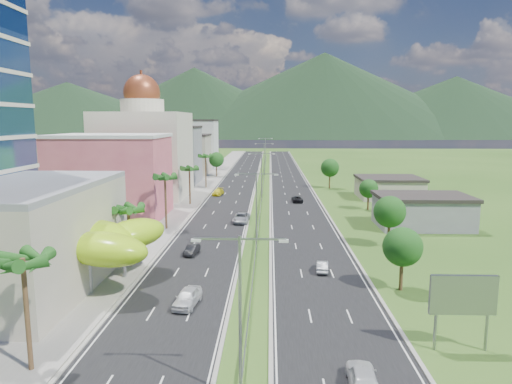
{
  "coord_description": "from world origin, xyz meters",
  "views": [
    {
      "loc": [
        1.84,
        -52.36,
        18.03
      ],
      "look_at": [
        -0.3,
        18.2,
        7.0
      ],
      "focal_mm": 32.0,
      "sensor_mm": 36.0,
      "label": 1
    }
  ],
  "objects": [
    {
      "name": "sidewalk_left",
      "position": [
        -17.0,
        90.0,
        0.06
      ],
      "size": [
        7.0,
        260.0,
        0.12
      ],
      "primitive_type": "cube",
      "color": "gray",
      "rests_on": "ground"
    },
    {
      "name": "car_silver_right",
      "position": [
        8.25,
        0.87,
        0.68
      ],
      "size": [
        1.77,
        4.02,
        1.28
      ],
      "primitive_type": "imported",
      "rotation": [
        0.0,
        0.0,
        3.03
      ],
      "color": "#A3A4AA",
      "rests_on": "road_right"
    },
    {
      "name": "road_left",
      "position": [
        -7.5,
        90.0,
        0.02
      ],
      "size": [
        11.0,
        260.0,
        0.04
      ],
      "primitive_type": "cube",
      "color": "black",
      "rests_on": "ground"
    },
    {
      "name": "ground",
      "position": [
        0.0,
        0.0,
        0.0
      ],
      "size": [
        500.0,
        500.0,
        0.0
      ],
      "primitive_type": "plane",
      "color": "#2D5119",
      "rests_on": "ground"
    },
    {
      "name": "shed_far",
      "position": [
        30.0,
        55.0,
        2.2
      ],
      "size": [
        14.0,
        12.0,
        4.4
      ],
      "primitive_type": "cube",
      "color": "#A69D89",
      "rests_on": "ground"
    },
    {
      "name": "billboard",
      "position": [
        17.0,
        -18.0,
        4.42
      ],
      "size": [
        5.2,
        0.35,
        6.2
      ],
      "color": "gray",
      "rests_on": "ground"
    },
    {
      "name": "streetlight_median_e",
      "position": [
        0.0,
        140.0,
        6.75
      ],
      "size": [
        6.04,
        0.25,
        11.0
      ],
      "color": "gray",
      "rests_on": "ground"
    },
    {
      "name": "streetlight_median_b",
      "position": [
        0.0,
        10.0,
        6.75
      ],
      "size": [
        6.04,
        0.25,
        11.0
      ],
      "color": "gray",
      "rests_on": "ground"
    },
    {
      "name": "lime_canopy",
      "position": [
        -20.0,
        -4.0,
        4.99
      ],
      "size": [
        18.0,
        15.0,
        7.4
      ],
      "color": "#9BD314",
      "rests_on": "ground"
    },
    {
      "name": "streetlight_median_a",
      "position": [
        0.0,
        -25.0,
        6.75
      ],
      "size": [
        6.04,
        0.25,
        11.0
      ],
      "color": "gray",
      "rests_on": "ground"
    },
    {
      "name": "motorcycle",
      "position": [
        -9.37,
        10.92,
        0.73
      ],
      "size": [
        0.77,
        2.19,
        1.38
      ],
      "primitive_type": "imported",
      "rotation": [
        0.0,
        0.0,
        -0.06
      ],
      "color": "black",
      "rests_on": "road_left"
    },
    {
      "name": "car_dark_left",
      "position": [
        -8.72,
        7.39,
        0.69
      ],
      "size": [
        1.86,
        4.06,
        1.29
      ],
      "primitive_type": "imported",
      "rotation": [
        0.0,
        0.0,
        -0.13
      ],
      "color": "black",
      "rests_on": "road_left"
    },
    {
      "name": "palm_tree_b",
      "position": [
        -15.5,
        2.0,
        7.06
      ],
      "size": [
        3.6,
        3.6,
        8.1
      ],
      "color": "#47301C",
      "rests_on": "ground"
    },
    {
      "name": "car_white_near_right",
      "position": [
        8.2,
        -23.72,
        0.88
      ],
      "size": [
        2.27,
        5.05,
        1.68
      ],
      "primitive_type": "imported",
      "rotation": [
        0.0,
        0.0,
        3.08
      ],
      "color": "silver",
      "rests_on": "road_right"
    },
    {
      "name": "road_right",
      "position": [
        7.5,
        90.0,
        0.02
      ],
      "size": [
        11.0,
        260.0,
        0.04
      ],
      "primitive_type": "cube",
      "color": "black",
      "rests_on": "ground"
    },
    {
      "name": "leafy_tree_rb",
      "position": [
        19.0,
        12.0,
        5.18
      ],
      "size": [
        4.55,
        4.55,
        7.47
      ],
      "color": "#47301C",
      "rests_on": "ground"
    },
    {
      "name": "car_yellow_far_left",
      "position": [
        -10.79,
        57.53,
        0.81
      ],
      "size": [
        2.74,
        5.5,
        1.54
      ],
      "primitive_type": "imported",
      "rotation": [
        0.0,
        0.0,
        -0.11
      ],
      "color": "gold",
      "rests_on": "road_left"
    },
    {
      "name": "leafy_tree_rc",
      "position": [
        22.0,
        40.0,
        4.37
      ],
      "size": [
        3.85,
        3.85,
        6.33
      ],
      "color": "#47301C",
      "rests_on": "ground"
    },
    {
      "name": "palm_tree_a",
      "position": [
        -15.5,
        -22.0,
        8.02
      ],
      "size": [
        3.6,
        3.6,
        9.1
      ],
      "color": "#47301C",
      "rests_on": "ground"
    },
    {
      "name": "midrise_grey",
      "position": [
        -27.0,
        80.0,
        8.0
      ],
      "size": [
        16.0,
        15.0,
        16.0
      ],
      "primitive_type": "cube",
      "color": "gray",
      "rests_on": "ground"
    },
    {
      "name": "shed_near",
      "position": [
        28.0,
        25.0,
        2.5
      ],
      "size": [
        15.0,
        10.0,
        5.0
      ],
      "primitive_type": "cube",
      "color": "gray",
      "rests_on": "ground"
    },
    {
      "name": "car_white_near_left",
      "position": [
        -6.2,
        -9.93,
        0.88
      ],
      "size": [
        2.61,
        5.14,
        1.68
      ],
      "primitive_type": "imported",
      "rotation": [
        0.0,
        0.0,
        -0.13
      ],
      "color": "silver",
      "rests_on": "road_left"
    },
    {
      "name": "streetlight_median_d",
      "position": [
        0.0,
        95.0,
        6.75
      ],
      "size": [
        6.04,
        0.25,
        11.0
      ],
      "color": "gray",
      "rests_on": "ground"
    },
    {
      "name": "domed_building",
      "position": [
        -28.0,
        55.0,
        11.35
      ],
      "size": [
        20.0,
        20.0,
        28.7
      ],
      "color": "beige",
      "rests_on": "ground"
    },
    {
      "name": "mountain_ridge",
      "position": [
        60.0,
        450.0,
        0.0
      ],
      "size": [
        860.0,
        140.0,
        90.0
      ],
      "primitive_type": null,
      "color": "black",
      "rests_on": "ground"
    },
    {
      "name": "leafy_tree_lfar",
      "position": [
        -15.5,
        95.0,
        5.58
      ],
      "size": [
        4.9,
        4.9,
        8.05
      ],
      "color": "#47301C",
      "rests_on": "ground"
    },
    {
      "name": "car_silver_mid_left",
      "position": [
        -3.2,
        27.42,
        0.86
      ],
      "size": [
        3.02,
        6.01,
        1.63
      ],
      "primitive_type": "imported",
      "rotation": [
        0.0,
        0.0,
        -0.05
      ],
      "color": "#9FA1A6",
      "rests_on": "road_left"
    },
    {
      "name": "palm_tree_d",
      "position": [
        -15.5,
        45.0,
        7.54
      ],
      "size": [
        3.6,
        3.6,
        8.6
      ],
      "color": "#47301C",
      "rests_on": "ground"
    },
    {
      "name": "midrise_white",
      "position": [
        -27.0,
        125.0,
        9.0
      ],
      "size": [
        16.0,
        15.0,
        18.0
      ],
      "primitive_type": "cube",
      "color": "silver",
      "rests_on": "ground"
    },
    {
      "name": "palm_tree_e",
      "position": [
        -15.5,
        70.0,
        8.31
      ],
      "size": [
        3.6,
        3.6,
        9.4
      ],
      "color": "#47301C",
      "rests_on": "ground"
    },
    {
      "name": "median_guardrail",
      "position": [
        0.0,
        71.99,
        0.62
      ],
      "size": [
        0.1,
        216.06,
        0.76
      ],
      "color": "gray",
      "rests_on": "ground"
    },
    {
      "name": "streetlight_median_c",
      "position": [
        0.0,
        50.0,
        6.75
      ],
      "size": [
        6.04,
        0.25,
        11.0
      ],
      "color": "gray",
      "rests_on": "ground"
    },
    {
      "name": "palm_tree_c",
      "position": [
        -15.5,
        22.0,
        8.5
      ],
      "size": [
        3.6,
        3.6,
        9.6
      ],
      "color": "#47301C",
      "rests_on": "ground"
    },
    {
      "name": "car_dark_far_right",
      "position": [
        8.04,
        48.58,
        0.72
      ],
      "size": [
        2.51,
        5.0,
        1.36
      ],
      "primitive_type": "imported",
      "rotation": [
        0.0,
        0.0,
        3.2
      ],
      "color": "black",
      "rests_on": "road_right"
    },
    {
      "name": "pink_shophouse",
      "position": [
        -28.0,
        32.0,
        7.5
      ],
      "size": [
        20.0,
        15.0,
        15.0
      ],
      "primitive_type": "cube",
      "color": "#C95265",
      "rests_on": "ground"
    },
    {
      "name": "midrise_beige",
      "position": [
        -27.0,
        102.0,
        6.5
      ],
      "size": [
        16.0,
        15.0,
        13.0
      ],
      "primitive_type": "cube",
      "color": "#A69D89",
      "rests_on": "ground"
    },
    {
      "name": "leafy_tree_ra",
      "position": [
        16.0,
        -5.0,
        4.78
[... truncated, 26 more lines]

